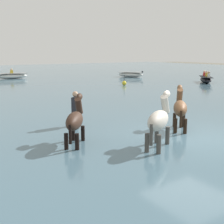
% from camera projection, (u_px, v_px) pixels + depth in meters
% --- Properties ---
extents(ground_plane, '(120.00, 120.00, 0.00)m').
position_uv_depth(ground_plane, '(194.00, 148.00, 9.66)').
color(ground_plane, '#666051').
extents(water_surface, '(90.00, 90.00, 0.39)m').
position_uv_depth(water_surface, '(62.00, 100.00, 17.80)').
color(water_surface, '#476675').
rests_on(water_surface, ground).
extents(horse_lead_pinto, '(1.62, 1.19, 1.89)m').
position_uv_depth(horse_lead_pinto, '(159.00, 122.00, 8.33)').
color(horse_lead_pinto, beige).
rests_on(horse_lead_pinto, ground).
extents(horse_trailing_bay, '(1.37, 1.43, 1.84)m').
position_uv_depth(horse_trailing_bay, '(180.00, 109.00, 10.27)').
color(horse_trailing_bay, brown).
rests_on(horse_trailing_bay, ground).
extents(horse_flank_dark_bay, '(1.23, 1.44, 1.76)m').
position_uv_depth(horse_flank_dark_bay, '(75.00, 122.00, 8.62)').
color(horse_flank_dark_bay, '#382319').
rests_on(horse_flank_dark_bay, ground).
extents(boat_far_offshore, '(2.20, 2.67, 0.65)m').
position_uv_depth(boat_far_offshore, '(131.00, 75.00, 31.67)').
color(boat_far_offshore, silver).
rests_on(boat_far_offshore, water_surface).
extents(boat_far_inshore, '(3.02, 1.18, 1.01)m').
position_uv_depth(boat_far_inshore, '(12.00, 76.00, 29.72)').
color(boat_far_inshore, silver).
rests_on(boat_far_inshore, water_surface).
extents(boat_mid_channel, '(2.44, 2.57, 0.99)m').
position_uv_depth(boat_mid_channel, '(206.00, 79.00, 26.04)').
color(boat_mid_channel, black).
rests_on(boat_mid_channel, water_surface).
extents(person_wading_mid, '(0.37, 0.37, 1.63)m').
position_uv_depth(person_wading_mid, '(76.00, 113.00, 10.83)').
color(person_wading_mid, '#383842').
rests_on(person_wading_mid, ground).
extents(channel_buoy, '(0.35, 0.35, 0.80)m').
position_uv_depth(channel_buoy, '(124.00, 83.00, 23.94)').
color(channel_buoy, yellow).
rests_on(channel_buoy, water_surface).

